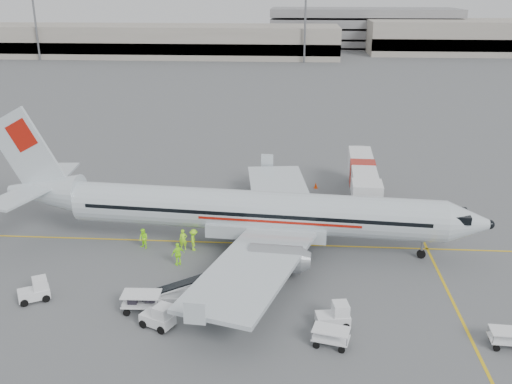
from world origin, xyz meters
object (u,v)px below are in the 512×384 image
aircraft (255,185)px  jet_bridge (362,182)px  belt_loader (183,285)px  tug_aft (33,290)px  tug_fore (333,315)px  tug_mid (157,315)px

aircraft → jet_bridge: size_ratio=2.47×
belt_loader → tug_aft: belt_loader is taller
tug_aft → belt_loader: bearing=-27.2°
tug_fore → tug_mid: bearing=175.0°
belt_loader → tug_aft: bearing=179.1°
belt_loader → jet_bridge: bearing=52.3°
aircraft → jet_bridge: aircraft is taller
belt_loader → tug_mid: bearing=-113.8°
jet_bridge → tug_fore: bearing=-97.7°
tug_mid → aircraft: bearing=90.8°
jet_bridge → tug_fore: 22.44m
aircraft → tug_fore: 13.27m
belt_loader → tug_fore: (9.76, -2.10, -0.53)m
jet_bridge → tug_aft: size_ratio=7.81×
belt_loader → tug_aft: size_ratio=2.45×
jet_bridge → tug_aft: (-23.81, -20.36, -1.28)m
tug_fore → tug_aft: (-19.87, 1.70, -0.02)m
belt_loader → tug_aft: 10.13m
tug_fore → jet_bridge: bearing=70.7°
aircraft → tug_aft: 17.65m
tug_mid → tug_aft: tug_mid is taller
jet_bridge → tug_aft: 31.36m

